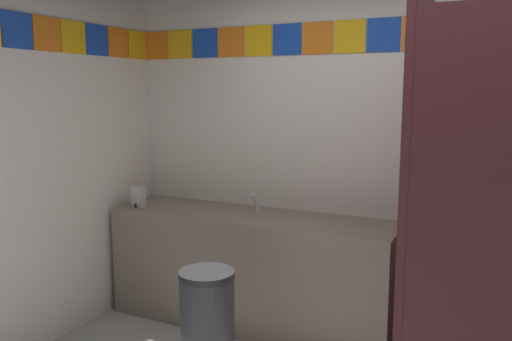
# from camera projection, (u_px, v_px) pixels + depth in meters

# --- Properties ---
(wall_back) EXTENTS (4.20, 0.09, 2.76)m
(wall_back) POSITION_uv_depth(u_px,v_px,m) (398.00, 143.00, 3.57)
(wall_back) COLOR silver
(wall_back) RESTS_ON ground_plane
(vanity_counter) EXTENTS (2.15, 0.56, 0.85)m
(vanity_counter) POSITION_uv_depth(u_px,v_px,m) (251.00, 269.00, 3.86)
(vanity_counter) COLOR gray
(vanity_counter) RESTS_ON ground_plane
(faucet_center) EXTENTS (0.04, 0.10, 0.14)m
(faucet_center) POSITION_uv_depth(u_px,v_px,m) (256.00, 205.00, 3.87)
(faucet_center) COLOR silver
(faucet_center) RESTS_ON vanity_counter
(soap_dispenser) EXTENTS (0.09, 0.09, 0.16)m
(soap_dispenser) POSITION_uv_depth(u_px,v_px,m) (139.00, 197.00, 4.03)
(soap_dispenser) COLOR #B7BABF
(soap_dispenser) RESTS_ON vanity_counter
(stall_divider) EXTENTS (0.92, 1.49, 2.16)m
(stall_divider) POSITION_uv_depth(u_px,v_px,m) (454.00, 231.00, 2.49)
(stall_divider) COLOR #471E23
(stall_divider) RESTS_ON ground_plane
(trash_bin) EXTENTS (0.34, 0.34, 0.68)m
(trash_bin) POSITION_uv_depth(u_px,v_px,m) (207.00, 325.00, 3.13)
(trash_bin) COLOR #333338
(trash_bin) RESTS_ON ground_plane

